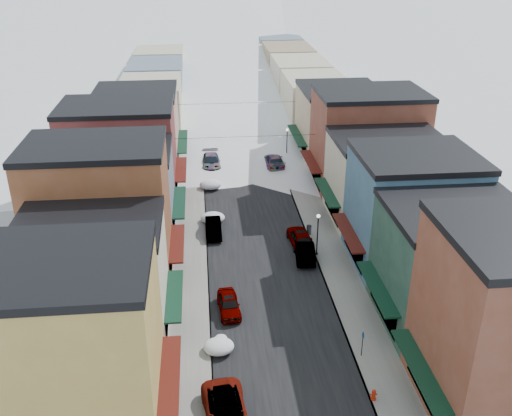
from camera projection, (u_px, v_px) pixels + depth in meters
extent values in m
cube|color=black|center=(235.00, 135.00, 86.75)|extent=(10.00, 160.00, 0.01)
cube|color=gray|center=(192.00, 135.00, 86.13)|extent=(3.20, 160.00, 0.15)
cube|color=gray|center=(278.00, 133.00, 87.31)|extent=(3.20, 160.00, 0.15)
cube|color=slate|center=(202.00, 135.00, 86.27)|extent=(0.10, 160.00, 0.15)
cube|color=slate|center=(268.00, 133.00, 87.17)|extent=(0.10, 160.00, 0.15)
cube|color=gold|center=(69.00, 350.00, 32.85)|extent=(10.00, 8.50, 11.00)
cube|color=black|center=(54.00, 264.00, 30.39)|extent=(10.20, 8.70, 0.50)
cube|color=#4D130D|center=(170.00, 375.00, 34.34)|extent=(1.20, 7.22, 0.15)
cube|color=beige|center=(95.00, 284.00, 40.93)|extent=(10.00, 8.00, 9.00)
cube|color=black|center=(86.00, 226.00, 38.89)|extent=(10.20, 8.20, 0.50)
cube|color=black|center=(174.00, 295.00, 41.98)|extent=(1.20, 6.80, 0.15)
cube|color=brown|center=(101.00, 217.00, 47.44)|extent=(11.00, 8.00, 12.00)
cube|color=black|center=(92.00, 146.00, 44.76)|extent=(11.20, 8.20, 0.50)
cube|color=#4D130D|center=(177.00, 243.00, 49.18)|extent=(1.20, 6.80, 0.15)
cube|color=slate|center=(121.00, 195.00, 55.87)|extent=(10.00, 9.00, 8.50)
cube|color=black|center=(116.00, 151.00, 53.95)|extent=(10.20, 9.20, 0.50)
cube|color=black|center=(179.00, 202.00, 56.82)|extent=(1.20, 7.65, 0.15)
cube|color=maroon|center=(120.00, 154.00, 63.45)|extent=(12.00, 9.00, 10.50)
cube|color=black|center=(115.00, 106.00, 61.10)|extent=(12.20, 9.20, 0.50)
cube|color=#4D130D|center=(181.00, 169.00, 64.92)|extent=(1.20, 7.65, 0.15)
cube|color=tan|center=(138.00, 131.00, 72.75)|extent=(10.00, 11.00, 9.50)
cube|color=black|center=(134.00, 92.00, 70.61)|extent=(10.20, 11.20, 0.50)
cube|color=black|center=(183.00, 141.00, 73.91)|extent=(1.20, 9.35, 0.15)
cube|color=black|center=(420.00, 369.00, 34.79)|extent=(1.20, 7.65, 0.15)
cube|color=#1E3F33|center=(451.00, 269.00, 42.83)|extent=(10.00, 9.00, 9.00)
cube|color=black|center=(461.00, 212.00, 40.80)|extent=(10.20, 9.20, 0.50)
cube|color=black|center=(377.00, 288.00, 42.89)|extent=(1.20, 7.65, 0.15)
cube|color=#365E7A|center=(411.00, 212.00, 50.71)|extent=(10.00, 9.00, 10.00)
cube|color=black|center=(418.00, 156.00, 48.47)|extent=(10.20, 9.20, 0.50)
cube|color=#4D130D|center=(348.00, 232.00, 50.98)|extent=(1.20, 7.65, 0.15)
cube|color=beige|center=(385.00, 181.00, 59.17)|extent=(11.00, 9.00, 8.50)
cube|color=black|center=(389.00, 139.00, 57.25)|extent=(11.20, 9.20, 0.50)
cube|color=black|center=(327.00, 192.00, 59.08)|extent=(1.20, 7.65, 0.15)
cube|color=brown|center=(367.00, 141.00, 66.78)|extent=(12.00, 9.00, 11.00)
cube|color=black|center=(371.00, 93.00, 64.32)|extent=(12.20, 9.20, 0.50)
cube|color=#4D130D|center=(311.00, 162.00, 67.17)|extent=(1.20, 7.65, 0.15)
cube|color=tan|center=(339.00, 125.00, 76.11)|extent=(10.00, 11.00, 9.00)
cube|color=black|center=(341.00, 89.00, 74.08)|extent=(10.20, 11.20, 0.50)
cube|color=black|center=(297.00, 135.00, 76.17)|extent=(1.20, 9.35, 0.15)
cube|color=gray|center=(151.00, 108.00, 85.73)|extent=(9.00, 13.00, 8.00)
cube|color=gray|center=(315.00, 103.00, 87.96)|extent=(9.00, 13.00, 8.00)
cube|color=gray|center=(157.00, 86.00, 98.32)|extent=(9.00, 13.00, 8.00)
cube|color=gray|center=(300.00, 83.00, 100.55)|extent=(9.00, 13.00, 8.00)
cube|color=gray|center=(161.00, 69.00, 110.91)|extent=(9.00, 13.00, 8.00)
cube|color=gray|center=(288.00, 67.00, 113.14)|extent=(9.00, 13.00, 8.00)
cube|color=gray|center=(164.00, 56.00, 123.51)|extent=(9.00, 13.00, 8.00)
cube|color=gray|center=(278.00, 54.00, 125.74)|extent=(9.00, 13.00, 8.00)
cylinder|color=black|center=(246.00, 137.00, 66.11)|extent=(16.40, 0.04, 0.04)
cylinder|color=black|center=(237.00, 103.00, 79.61)|extent=(16.40, 0.04, 0.04)
imported|color=#BDBCBE|center=(226.00, 413.00, 34.76)|extent=(3.17, 5.90, 1.58)
imported|color=#AAADB2|center=(229.00, 304.00, 45.29)|extent=(1.95, 4.21, 1.39)
imported|color=black|center=(213.00, 228.00, 57.17)|extent=(1.61, 4.43, 1.45)
imported|color=#AAABB2|center=(211.00, 162.00, 73.80)|extent=(2.44, 5.92, 1.72)
imported|color=black|center=(305.00, 250.00, 52.91)|extent=(2.15, 5.02, 1.61)
imported|color=gray|center=(300.00, 237.00, 55.12)|extent=(2.30, 5.03, 1.67)
imported|color=black|center=(274.00, 161.00, 73.99)|extent=(2.53, 5.96, 1.71)
imported|color=#9A9BA1|center=(230.00, 129.00, 86.72)|extent=(1.96, 4.84, 1.65)
imported|color=silver|center=(239.00, 128.00, 87.54)|extent=(2.33, 4.99, 1.38)
cylinder|color=red|center=(373.00, 399.00, 36.65)|extent=(0.35, 0.35, 0.10)
cylinder|color=red|center=(374.00, 396.00, 36.54)|extent=(0.25, 0.25, 0.61)
sphere|color=red|center=(374.00, 391.00, 36.39)|extent=(0.27, 0.27, 0.27)
cylinder|color=red|center=(374.00, 394.00, 36.50)|extent=(0.46, 0.10, 0.10)
cylinder|color=black|center=(362.00, 344.00, 40.09)|extent=(0.06, 0.06, 2.04)
cube|color=#1D52A1|center=(363.00, 335.00, 39.77)|extent=(0.10, 0.27, 0.37)
cylinder|color=#57595C|center=(309.00, 230.00, 57.09)|extent=(0.49, 0.49, 0.84)
cylinder|color=black|center=(309.00, 226.00, 56.90)|extent=(0.52, 0.52, 0.06)
cylinder|color=black|center=(316.00, 254.00, 53.55)|extent=(0.29, 0.29, 0.10)
cylinder|color=black|center=(317.00, 236.00, 52.75)|extent=(0.11, 0.11, 3.83)
sphere|color=white|center=(318.00, 216.00, 51.87)|extent=(0.34, 0.34, 0.34)
cylinder|color=black|center=(286.00, 160.00, 76.13)|extent=(0.31, 0.31, 0.10)
cylinder|color=black|center=(287.00, 146.00, 75.27)|extent=(0.12, 0.12, 4.13)
sphere|color=white|center=(287.00, 130.00, 74.32)|extent=(0.37, 0.37, 0.37)
ellipsoid|color=white|center=(219.00, 346.00, 40.92)|extent=(2.23, 1.88, 0.94)
ellipsoid|color=white|center=(221.00, 338.00, 42.12)|extent=(0.95, 0.86, 0.48)
ellipsoid|color=white|center=(213.00, 218.00, 59.65)|extent=(2.54, 2.15, 1.08)
ellipsoid|color=white|center=(214.00, 215.00, 60.86)|extent=(1.09, 0.98, 0.54)
ellipsoid|color=white|center=(210.00, 185.00, 67.70)|extent=(2.57, 2.18, 1.09)
ellipsoid|color=white|center=(212.00, 183.00, 68.92)|extent=(1.10, 0.99, 0.55)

